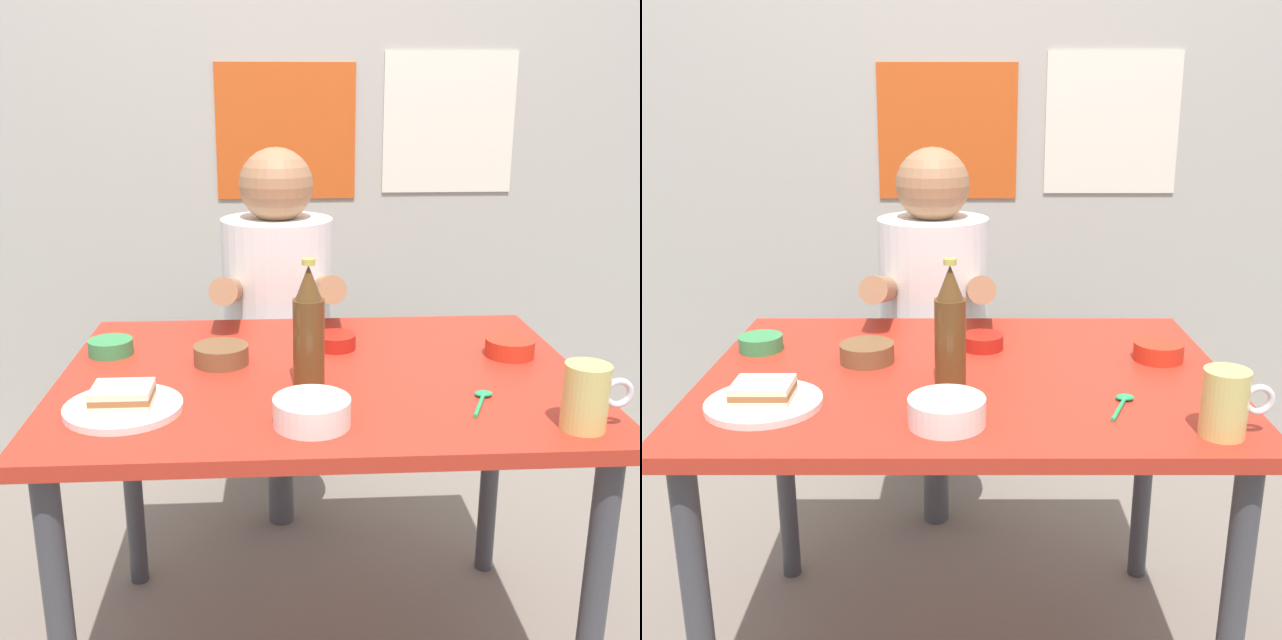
{
  "view_description": "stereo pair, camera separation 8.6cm",
  "coord_description": "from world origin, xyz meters",
  "views": [
    {
      "loc": [
        -0.09,
        -1.49,
        1.3
      ],
      "look_at": [
        0.0,
        0.05,
        0.84
      ],
      "focal_mm": 41.99,
      "sensor_mm": 36.0,
      "label": 1
    },
    {
      "loc": [
        -0.01,
        -1.5,
        1.3
      ],
      "look_at": [
        0.0,
        0.05,
        0.84
      ],
      "focal_mm": 41.99,
      "sensor_mm": 36.0,
      "label": 2
    }
  ],
  "objects": [
    {
      "name": "sauce_bowl_chili",
      "position": [
        0.43,
        0.08,
        0.76
      ],
      "size": [
        0.11,
        0.11,
        0.04
      ],
      "color": "red",
      "rests_on": "dining_table"
    },
    {
      "name": "stool",
      "position": [
        -0.09,
        0.63,
        0.35
      ],
      "size": [
        0.34,
        0.34,
        0.45
      ],
      "color": "#4C4C51",
      "rests_on": "ground"
    },
    {
      "name": "spoon",
      "position": [
        0.3,
        -0.18,
        0.75
      ],
      "size": [
        0.06,
        0.11,
        0.01
      ],
      "color": "#26A559",
      "rests_on": "dining_table"
    },
    {
      "name": "person_seated",
      "position": [
        -0.09,
        0.62,
        0.77
      ],
      "size": [
        0.33,
        0.56,
        0.72
      ],
      "color": "white",
      "rests_on": "stool"
    },
    {
      "name": "sandwich",
      "position": [
        -0.38,
        -0.19,
        0.77
      ],
      "size": [
        0.11,
        0.09,
        0.04
      ],
      "color": "beige",
      "rests_on": "plate_orange"
    },
    {
      "name": "wall_back",
      "position": [
        0.0,
        1.05,
        1.3
      ],
      "size": [
        4.4,
        0.09,
        2.6
      ],
      "color": "#ADA89E",
      "rests_on": "ground"
    },
    {
      "name": "condiment_bowl_brown",
      "position": [
        -0.22,
        0.06,
        0.76
      ],
      "size": [
        0.12,
        0.12,
        0.04
      ],
      "color": "brown",
      "rests_on": "dining_table"
    },
    {
      "name": "sambal_bowl_red",
      "position": [
        0.04,
        0.15,
        0.76
      ],
      "size": [
        0.1,
        0.1,
        0.03
      ],
      "color": "#B21E14",
      "rests_on": "dining_table"
    },
    {
      "name": "dining_table",
      "position": [
        0.0,
        0.0,
        0.65
      ],
      "size": [
        1.1,
        0.8,
        0.74
      ],
      "color": "#B72D1E",
      "rests_on": "ground"
    },
    {
      "name": "beer_mug",
      "position": [
        0.45,
        -0.31,
        0.8
      ],
      "size": [
        0.13,
        0.08,
        0.12
      ],
      "color": "#D1BC66",
      "rests_on": "dining_table"
    },
    {
      "name": "dip_bowl_green",
      "position": [
        -0.47,
        0.14,
        0.76
      ],
      "size": [
        0.1,
        0.1,
        0.03
      ],
      "color": "#388C4C",
      "rests_on": "dining_table"
    },
    {
      "name": "beer_bottle",
      "position": [
        -0.03,
        -0.08,
        0.86
      ],
      "size": [
        0.06,
        0.06,
        0.26
      ],
      "color": "#593819",
      "rests_on": "dining_table"
    },
    {
      "name": "rice_bowl_white",
      "position": [
        -0.03,
        -0.27,
        0.77
      ],
      "size": [
        0.14,
        0.14,
        0.05
      ],
      "color": "silver",
      "rests_on": "dining_table"
    },
    {
      "name": "plate_orange",
      "position": [
        -0.38,
        -0.19,
        0.75
      ],
      "size": [
        0.22,
        0.22,
        0.01
      ],
      "primitive_type": "cylinder",
      "color": "silver",
      "rests_on": "dining_table"
    }
  ]
}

